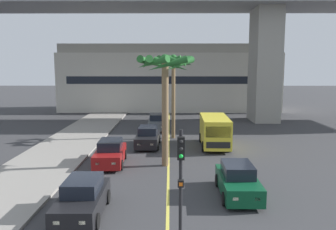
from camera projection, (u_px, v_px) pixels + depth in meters
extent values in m
cube|color=gray|center=(24.00, 179.00, 18.93)|extent=(4.80, 80.00, 0.15)
cube|color=#DBCC4C|center=(169.00, 147.00, 26.82)|extent=(0.14, 56.00, 0.01)
cube|color=gray|center=(265.00, 66.00, 38.88)|extent=(2.80, 4.40, 12.69)
cube|color=beige|center=(169.00, 82.00, 49.66)|extent=(30.52, 8.00, 8.06)
cube|color=#9C998D|center=(169.00, 49.00, 49.00)|extent=(29.91, 7.20, 1.20)
cube|color=black|center=(169.00, 80.00, 45.62)|extent=(27.47, 0.04, 1.00)
cube|color=#0C4728|center=(238.00, 184.00, 16.63)|extent=(1.75, 4.12, 0.80)
cube|color=black|center=(238.00, 170.00, 16.69)|extent=(1.42, 2.07, 0.60)
cube|color=#F2EDCC|center=(257.00, 199.00, 14.63)|extent=(0.24, 0.08, 0.14)
cube|color=#F2EDCC|center=(235.00, 199.00, 14.65)|extent=(0.24, 0.08, 0.14)
cylinder|color=black|center=(261.00, 199.00, 15.40)|extent=(0.23, 0.64, 0.64)
cylinder|color=black|center=(225.00, 199.00, 15.43)|extent=(0.23, 0.64, 0.64)
cylinder|color=black|center=(249.00, 181.00, 17.91)|extent=(0.23, 0.64, 0.64)
cylinder|color=black|center=(218.00, 180.00, 17.94)|extent=(0.23, 0.64, 0.64)
cube|color=black|center=(148.00, 139.00, 26.85)|extent=(1.80, 4.14, 0.80)
cube|color=black|center=(148.00, 130.00, 26.91)|extent=(1.44, 2.08, 0.60)
cube|color=#F2EDCC|center=(152.00, 144.00, 24.85)|extent=(0.24, 0.09, 0.14)
cube|color=#F2EDCC|center=(139.00, 144.00, 24.87)|extent=(0.24, 0.09, 0.14)
cylinder|color=black|center=(157.00, 146.00, 25.61)|extent=(0.23, 0.64, 0.64)
cylinder|color=black|center=(136.00, 146.00, 25.66)|extent=(0.23, 0.64, 0.64)
cylinder|color=black|center=(159.00, 139.00, 28.13)|extent=(0.23, 0.64, 0.64)
cylinder|color=black|center=(139.00, 139.00, 28.17)|extent=(0.23, 0.64, 0.64)
cube|color=maroon|center=(110.00, 156.00, 21.95)|extent=(1.86, 4.16, 0.80)
cube|color=black|center=(110.00, 145.00, 22.00)|extent=(1.47, 2.10, 0.60)
cube|color=#F2EDCC|center=(114.00, 163.00, 19.97)|extent=(0.24, 0.09, 0.14)
cube|color=#F2EDCC|center=(98.00, 164.00, 19.94)|extent=(0.24, 0.09, 0.14)
cylinder|color=black|center=(121.00, 165.00, 20.76)|extent=(0.25, 0.65, 0.64)
cylinder|color=black|center=(94.00, 165.00, 20.70)|extent=(0.25, 0.65, 0.64)
cylinder|color=black|center=(125.00, 154.00, 23.27)|extent=(0.25, 0.65, 0.64)
cylinder|color=black|center=(101.00, 155.00, 23.22)|extent=(0.25, 0.65, 0.64)
cube|color=black|center=(83.00, 202.00, 14.41)|extent=(1.75, 4.12, 0.80)
cube|color=black|center=(83.00, 185.00, 14.47)|extent=(1.42, 2.07, 0.60)
cube|color=#F2EDCC|center=(82.00, 222.00, 12.42)|extent=(0.24, 0.08, 0.14)
cube|color=#F2EDCC|center=(56.00, 223.00, 12.41)|extent=(0.24, 0.08, 0.14)
cylinder|color=black|center=(96.00, 221.00, 13.20)|extent=(0.23, 0.64, 0.64)
cylinder|color=black|center=(54.00, 222.00, 13.19)|extent=(0.23, 0.64, 0.64)
cylinder|color=black|center=(107.00, 197.00, 15.71)|extent=(0.23, 0.64, 0.64)
cylinder|color=black|center=(72.00, 197.00, 15.70)|extent=(0.23, 0.64, 0.64)
cube|color=#4C5156|center=(157.00, 124.00, 34.01)|extent=(1.82, 4.15, 0.80)
cube|color=black|center=(157.00, 117.00, 34.06)|extent=(1.45, 2.09, 0.60)
cube|color=#F2EDCC|center=(162.00, 127.00, 32.02)|extent=(0.24, 0.09, 0.14)
cube|color=#F2EDCC|center=(152.00, 127.00, 32.00)|extent=(0.24, 0.09, 0.14)
cylinder|color=black|center=(165.00, 129.00, 32.80)|extent=(0.24, 0.65, 0.64)
cylinder|color=black|center=(149.00, 129.00, 32.77)|extent=(0.24, 0.65, 0.64)
cylinder|color=black|center=(165.00, 124.00, 35.32)|extent=(0.24, 0.65, 0.64)
cylinder|color=black|center=(149.00, 124.00, 35.28)|extent=(0.24, 0.65, 0.64)
cube|color=yellow|center=(215.00, 130.00, 26.69)|extent=(2.13, 5.25, 2.10)
cube|color=black|center=(218.00, 132.00, 24.11)|extent=(1.80, 0.13, 0.80)
cube|color=black|center=(218.00, 145.00, 24.18)|extent=(1.70, 0.10, 0.44)
cylinder|color=black|center=(229.00, 147.00, 25.25)|extent=(0.28, 0.77, 0.76)
cylinder|color=black|center=(204.00, 146.00, 25.31)|extent=(0.28, 0.77, 0.76)
cylinder|color=black|center=(224.00, 138.00, 28.34)|extent=(0.28, 0.77, 0.76)
cylinder|color=black|center=(201.00, 138.00, 28.39)|extent=(0.28, 0.77, 0.76)
cylinder|color=black|center=(181.00, 191.00, 11.49)|extent=(0.12, 0.12, 4.20)
cube|color=black|center=(181.00, 148.00, 11.14)|extent=(0.24, 0.20, 0.76)
sphere|color=black|center=(181.00, 142.00, 11.01)|extent=(0.14, 0.14, 0.14)
sphere|color=black|center=(181.00, 149.00, 11.05)|extent=(0.14, 0.14, 0.14)
sphere|color=#19D83F|center=(181.00, 156.00, 11.08)|extent=(0.14, 0.14, 0.14)
cube|color=black|center=(181.00, 183.00, 11.33)|extent=(0.20, 0.16, 0.24)
cube|color=orange|center=(181.00, 184.00, 11.25)|extent=(0.12, 0.03, 0.12)
cylinder|color=brown|center=(165.00, 115.00, 21.30)|extent=(0.42, 0.42, 6.53)
sphere|color=#236028|center=(165.00, 59.00, 20.82)|extent=(0.60, 0.60, 0.60)
cone|color=#236028|center=(184.00, 63.00, 20.87)|extent=(0.50, 2.39, 0.89)
cone|color=#236028|center=(180.00, 62.00, 21.53)|extent=(1.77, 2.17, 0.79)
cone|color=#236028|center=(171.00, 65.00, 21.97)|extent=(2.39, 1.13, 1.08)
cone|color=#236028|center=(157.00, 64.00, 21.90)|extent=(2.33, 1.43, 1.01)
cone|color=#236028|center=(147.00, 62.00, 21.19)|extent=(1.12, 2.40, 0.79)
cone|color=#236028|center=(146.00, 63.00, 20.59)|extent=(0.98, 2.41, 0.94)
cone|color=#236028|center=(152.00, 63.00, 19.95)|extent=(2.14, 1.82, 0.93)
cone|color=#236028|center=(167.00, 65.00, 19.72)|extent=(2.40, 0.75, 1.07)
cone|color=#236028|center=(180.00, 64.00, 20.11)|extent=(1.86, 2.10, 1.04)
cylinder|color=brown|center=(173.00, 99.00, 29.65)|extent=(0.33, 0.33, 6.81)
sphere|color=#236028|center=(173.00, 58.00, 29.15)|extent=(0.60, 0.60, 0.60)
cone|color=#236028|center=(185.00, 62.00, 29.14)|extent=(0.55, 2.01, 1.01)
cone|color=#236028|center=(181.00, 62.00, 29.91)|extent=(1.76, 1.66, 1.04)
cone|color=#236028|center=(172.00, 61.00, 30.15)|extent=(2.03, 0.62, 0.89)
cone|color=#236028|center=(163.00, 61.00, 29.52)|extent=(1.10, 2.02, 0.90)
cone|color=#236028|center=(164.00, 60.00, 28.68)|extent=(1.42, 1.93, 0.84)
cone|color=#236028|center=(170.00, 61.00, 28.28)|extent=(2.03, 1.02, 0.95)
cone|color=#236028|center=(181.00, 61.00, 28.42)|extent=(1.86, 1.54, 0.95)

